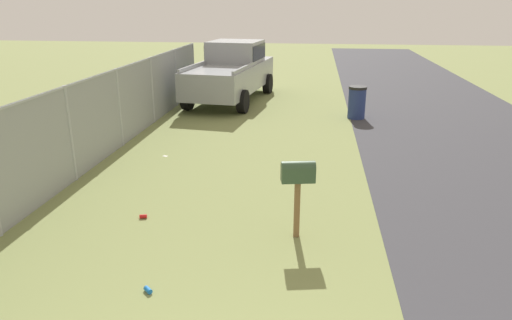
% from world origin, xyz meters
% --- Properties ---
extents(mailbox, '(0.29, 0.53, 1.23)m').
position_xyz_m(mailbox, '(4.88, -0.27, 0.98)').
color(mailbox, brown).
rests_on(mailbox, ground).
extents(pickup_truck, '(5.64, 2.71, 2.09)m').
position_xyz_m(pickup_truck, '(15.29, 2.55, 1.11)').
color(pickup_truck, '#93999E').
rests_on(pickup_truck, ground).
extents(trash_bin, '(0.55, 0.55, 1.00)m').
position_xyz_m(trash_bin, '(12.92, -1.76, 0.50)').
color(trash_bin, navy).
rests_on(trash_bin, ground).
extents(fence_section, '(17.12, 0.07, 1.93)m').
position_xyz_m(fence_section, '(7.97, 4.30, 1.04)').
color(fence_section, '#9EA3A8').
rests_on(fence_section, ground).
extents(litter_can_near_hydrant, '(0.13, 0.13, 0.07)m').
position_xyz_m(litter_can_near_hydrant, '(3.15, 1.51, 0.03)').
color(litter_can_near_hydrant, blue).
rests_on(litter_can_near_hydrant, ground).
extents(litter_wrapper_midfield_b, '(0.12, 0.14, 0.01)m').
position_xyz_m(litter_wrapper_midfield_b, '(8.48, 2.97, 0.00)').
color(litter_wrapper_midfield_b, silver).
rests_on(litter_wrapper_midfield_b, ground).
extents(litter_can_far_scatter, '(0.09, 0.13, 0.07)m').
position_xyz_m(litter_can_far_scatter, '(5.19, 2.31, 0.03)').
color(litter_can_far_scatter, red).
rests_on(litter_can_far_scatter, ground).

